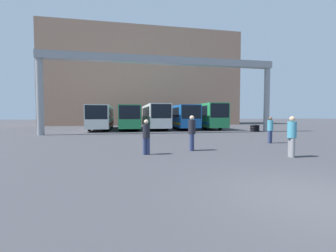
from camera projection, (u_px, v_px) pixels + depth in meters
ground_plane at (310, 199)px, 4.86m from camera, size 200.00×200.00×0.00m
building_backdrop at (144, 80)px, 46.01m from camera, size 36.52×12.00×17.89m
overhead_gantry at (164, 71)px, 22.32m from camera, size 23.46×0.80×7.62m
bus_slot_0 at (102, 116)px, 28.60m from camera, size 2.48×11.36×2.95m
bus_slot_1 at (129, 116)px, 29.26m from camera, size 2.45×11.41×2.96m
bus_slot_2 at (155, 115)px, 29.76m from camera, size 2.46×11.11×3.14m
bus_slot_3 at (179, 116)px, 30.41m from camera, size 2.47×11.12×3.03m
bus_slot_4 at (204, 115)px, 30.82m from camera, size 2.49×10.65×3.27m
pedestrian_near_center at (146, 136)px, 10.33m from camera, size 0.34×0.34×1.62m
pedestrian_far_center at (270, 129)px, 14.57m from camera, size 0.36×0.36×1.71m
pedestrian_mid_left at (292, 135)px, 9.70m from camera, size 0.37×0.37×1.77m
pedestrian_mid_right at (192, 132)px, 11.49m from camera, size 0.37×0.37×1.80m
tire_stack at (255, 128)px, 25.42m from camera, size 1.04×1.04×0.72m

